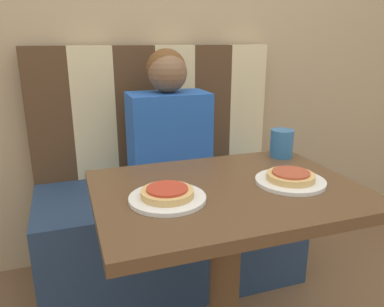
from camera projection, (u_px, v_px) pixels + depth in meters
The scene contains 10 objects.
wall_back at pixel (148, 14), 1.88m from camera, with size 7.00×0.05×2.60m.
booth_seat at pixel (171, 231), 1.88m from camera, with size 1.24×0.58×0.50m.
booth_backrest at pixel (155, 110), 1.94m from camera, with size 1.24×0.07×0.65m.
dining_table at pixel (226, 225), 1.18m from camera, with size 0.80×0.59×0.75m.
person at pixel (168, 125), 1.72m from camera, with size 0.36×0.22×0.64m.
plate_left at pixel (167, 198), 1.05m from camera, with size 0.22×0.22×0.01m.
plate_right at pixel (290, 181), 1.17m from camera, with size 0.22×0.22×0.01m.
pizza_left at pixel (167, 192), 1.04m from camera, with size 0.15×0.15×0.03m.
pizza_right at pixel (291, 176), 1.16m from camera, with size 0.15×0.15×0.03m.
drinking_cup at pixel (282, 143), 1.42m from camera, with size 0.09×0.09×0.11m.
Camera 1 is at (-0.45, -0.97, 1.18)m, focal length 35.00 mm.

